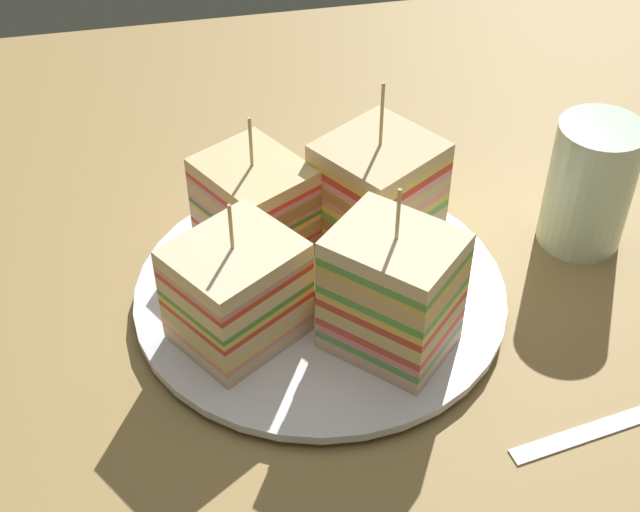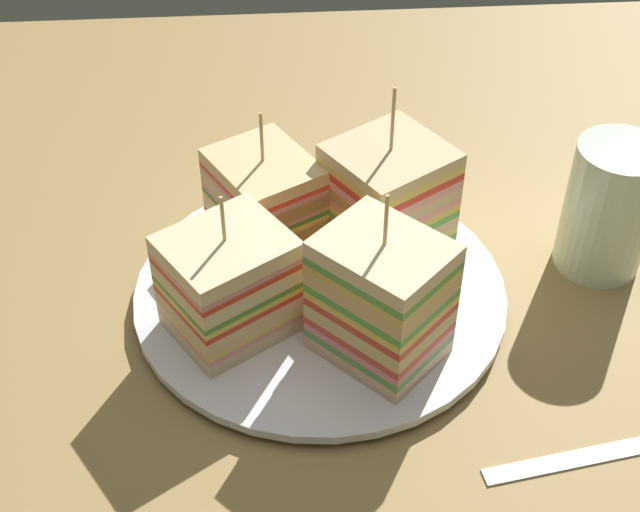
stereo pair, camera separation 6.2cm
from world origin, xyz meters
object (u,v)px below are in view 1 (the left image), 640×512
(drinking_glass, at_px, (588,193))
(sandwich_wedge_1, at_px, (392,293))
(sandwich_wedge_3, at_px, (255,205))
(plate, at_px, (320,292))
(sandwich_wedge_2, at_px, (377,193))
(chip_pile, at_px, (329,262))
(sandwich_wedge_0, at_px, (237,292))

(drinking_glass, bearing_deg, sandwich_wedge_1, 26.54)
(sandwich_wedge_1, xyz_separation_m, sandwich_wedge_3, (0.07, -0.12, -0.01))
(sandwich_wedge_1, relative_size, drinking_glass, 1.25)
(plate, height_order, sandwich_wedge_2, sandwich_wedge_2)
(chip_pile, bearing_deg, sandwich_wedge_1, 107.81)
(sandwich_wedge_1, distance_m, sandwich_wedge_3, 0.14)
(plate, distance_m, sandwich_wedge_0, 0.08)
(sandwich_wedge_1, height_order, chip_pile, sandwich_wedge_1)
(sandwich_wedge_1, relative_size, sandwich_wedge_2, 0.96)
(sandwich_wedge_1, relative_size, sandwich_wedge_3, 1.17)
(drinking_glass, bearing_deg, plate, 7.39)
(plate, height_order, drinking_glass, drinking_glass)
(sandwich_wedge_2, relative_size, drinking_glass, 1.30)
(sandwich_wedge_0, relative_size, sandwich_wedge_2, 0.82)
(chip_pile, bearing_deg, plate, 55.06)
(sandwich_wedge_0, distance_m, chip_pile, 0.09)
(sandwich_wedge_2, bearing_deg, chip_pile, 4.59)
(sandwich_wedge_0, relative_size, sandwich_wedge_3, 1.00)
(sandwich_wedge_0, height_order, sandwich_wedge_2, sandwich_wedge_2)
(sandwich_wedge_1, xyz_separation_m, drinking_glass, (-0.18, -0.09, -0.01))
(sandwich_wedge_1, distance_m, drinking_glass, 0.20)
(sandwich_wedge_0, distance_m, drinking_glass, 0.28)
(plate, relative_size, sandwich_wedge_2, 1.98)
(sandwich_wedge_1, xyz_separation_m, sandwich_wedge_2, (-0.02, -0.11, -0.00))
(sandwich_wedge_0, xyz_separation_m, chip_pile, (-0.07, -0.05, -0.03))
(plate, xyz_separation_m, sandwich_wedge_3, (0.04, -0.06, 0.04))
(sandwich_wedge_1, bearing_deg, sandwich_wedge_0, 28.51)
(plate, relative_size, sandwich_wedge_0, 2.41)
(sandwich_wedge_2, bearing_deg, drinking_glass, 140.56)
(sandwich_wedge_0, relative_size, drinking_glass, 1.07)
(sandwich_wedge_0, distance_m, sandwich_wedge_1, 0.10)
(sandwich_wedge_2, relative_size, sandwich_wedge_3, 1.22)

